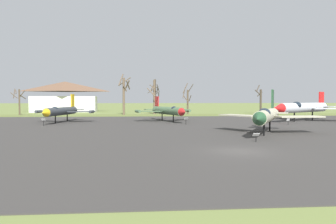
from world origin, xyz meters
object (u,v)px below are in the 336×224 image
at_px(info_placard_front_left, 256,136).
at_px(jet_fighter_front_right, 61,111).
at_px(jet_fighter_front_left, 267,115).
at_px(jet_fighter_rear_center, 303,107).
at_px(info_placard_rear_right, 186,120).
at_px(visitor_building, 65,97).
at_px(info_placard_front_right, 43,121).
at_px(jet_fighter_rear_right, 168,110).
at_px(info_placard_rear_center, 288,121).

relative_size(info_placard_front_left, jet_fighter_front_right, 0.06).
bearing_deg(jet_fighter_front_left, jet_fighter_rear_center, 54.61).
distance_m(info_placard_rear_right, visitor_building, 61.20).
bearing_deg(jet_fighter_front_left, info_placard_front_right, 154.62).
bearing_deg(jet_fighter_front_left, visitor_building, 118.51).
distance_m(jet_fighter_rear_right, visitor_building, 53.94).
bearing_deg(info_placard_rear_right, jet_fighter_front_left, -62.44).
bearing_deg(info_placard_rear_right, jet_fighter_rear_right, 106.61).
bearing_deg(jet_fighter_front_right, jet_fighter_rear_center, 0.46).
bearing_deg(jet_fighter_front_left, info_placard_rear_right, 117.56).
distance_m(jet_fighter_front_left, info_placard_rear_center, 14.81).
bearing_deg(jet_fighter_rear_center, jet_fighter_front_left, -125.39).
xyz_separation_m(jet_fighter_rear_right, info_placard_rear_right, (2.11, -7.08, -1.24)).
distance_m(info_placard_front_right, visitor_building, 54.92).
relative_size(jet_fighter_front_left, info_placard_front_left, 15.83).
xyz_separation_m(info_placard_rear_center, jet_fighter_rear_right, (-17.26, 8.33, 1.33)).
relative_size(info_placard_front_left, info_placard_front_right, 0.80).
height_order(jet_fighter_rear_right, visitor_building, visitor_building).
bearing_deg(info_placard_rear_center, info_placard_front_right, 178.80).
bearing_deg(jet_fighter_front_right, info_placard_front_left, -49.08).
bearing_deg(info_placard_rear_right, info_placard_rear_center, -4.71).
distance_m(jet_fighter_front_right, info_placard_rear_center, 35.48).
bearing_deg(visitor_building, jet_fighter_rear_center, -42.98).
relative_size(jet_fighter_front_right, info_placard_rear_right, 12.53).
xyz_separation_m(info_placard_front_left, jet_fighter_rear_center, (17.83, 26.83, 1.85)).
relative_size(jet_fighter_front_left, info_placard_rear_right, 12.49).
distance_m(jet_fighter_rear_center, visitor_building, 69.24).
height_order(jet_fighter_rear_center, jet_fighter_rear_right, jet_fighter_rear_center).
height_order(jet_fighter_front_left, info_placard_rear_right, jet_fighter_front_left).
distance_m(info_placard_rear_center, visitor_building, 70.72).
height_order(info_placard_front_right, info_placard_rear_center, info_placard_front_right).
relative_size(jet_fighter_front_right, jet_fighter_rear_center, 0.82).
xyz_separation_m(jet_fighter_front_left, info_placard_front_right, (-27.56, 13.07, -1.39)).
bearing_deg(info_placard_front_left, jet_fighter_rear_center, 56.40).
height_order(jet_fighter_front_right, jet_fighter_rear_center, jet_fighter_rear_center).
distance_m(jet_fighter_rear_center, info_placard_rear_right, 22.26).
height_order(info_placard_front_left, info_placard_rear_center, info_placard_rear_center).
bearing_deg(visitor_building, jet_fighter_front_right, -78.31).
xyz_separation_m(jet_fighter_rear_center, visitor_building, (-50.63, 47.18, 2.13)).
relative_size(jet_fighter_front_right, info_placard_rear_center, 13.99).
bearing_deg(info_placard_front_right, info_placard_front_left, -39.85).
bearing_deg(info_placard_front_left, info_placard_rear_center, 58.61).
relative_size(info_placard_rear_center, jet_fighter_rear_right, 0.07).
relative_size(info_placard_front_left, info_placard_rear_right, 0.79).
relative_size(info_placard_front_right, visitor_building, 0.05).
distance_m(info_placard_front_right, jet_fighter_rear_right, 19.91).
height_order(info_placard_front_right, visitor_building, visitor_building).
bearing_deg(jet_fighter_front_left, jet_fighter_front_right, 143.62).
height_order(info_placard_front_left, info_placard_rear_right, info_placard_rear_right).
distance_m(info_placard_front_left, jet_fighter_rear_center, 32.27).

